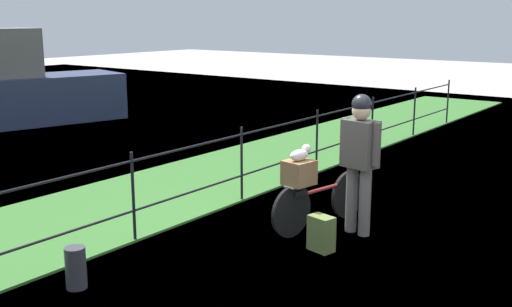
# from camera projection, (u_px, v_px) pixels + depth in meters

# --- Properties ---
(ground_plane) EXTENTS (60.00, 60.00, 0.00)m
(ground_plane) POSITION_uv_depth(u_px,v_px,m) (323.00, 253.00, 6.83)
(ground_plane) COLOR #B2ADA3
(grass_strip) EXTENTS (27.00, 2.40, 0.03)m
(grass_strip) POSITION_uv_depth(u_px,v_px,m) (132.00, 202.00, 8.65)
(grass_strip) COLOR #38702D
(grass_strip) RESTS_ON ground
(iron_fence) EXTENTS (18.04, 0.04, 1.06)m
(iron_fence) POSITION_uv_depth(u_px,v_px,m) (193.00, 172.00, 7.83)
(iron_fence) COLOR black
(iron_fence) RESTS_ON ground
(bicycle_main) EXTENTS (1.66, 0.35, 0.62)m
(bicycle_main) POSITION_uv_depth(u_px,v_px,m) (320.00, 201.00, 7.60)
(bicycle_main) COLOR black
(bicycle_main) RESTS_ON ground
(wooden_crate) EXTENTS (0.38, 0.35, 0.29)m
(wooden_crate) POSITION_uv_depth(u_px,v_px,m) (299.00, 173.00, 7.25)
(wooden_crate) COLOR olive
(wooden_crate) RESTS_ON bicycle_main
(terrier_dog) EXTENTS (0.32, 0.19, 0.18)m
(terrier_dog) POSITION_uv_depth(u_px,v_px,m) (301.00, 154.00, 7.22)
(terrier_dog) COLOR silver
(terrier_dog) RESTS_ON wooden_crate
(cyclist_person) EXTENTS (0.33, 0.53, 1.68)m
(cyclist_person) POSITION_uv_depth(u_px,v_px,m) (360.00, 152.00, 7.24)
(cyclist_person) COLOR slate
(cyclist_person) RESTS_ON ground
(backpack_on_paving) EXTENTS (0.24, 0.31, 0.40)m
(backpack_on_paving) POSITION_uv_depth(u_px,v_px,m) (321.00, 233.00, 6.86)
(backpack_on_paving) COLOR olive
(backpack_on_paving) RESTS_ON ground
(mooring_bollard) EXTENTS (0.20, 0.20, 0.41)m
(mooring_bollard) POSITION_uv_depth(u_px,v_px,m) (76.00, 268.00, 5.92)
(mooring_bollard) COLOR #38383D
(mooring_bollard) RESTS_ON ground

